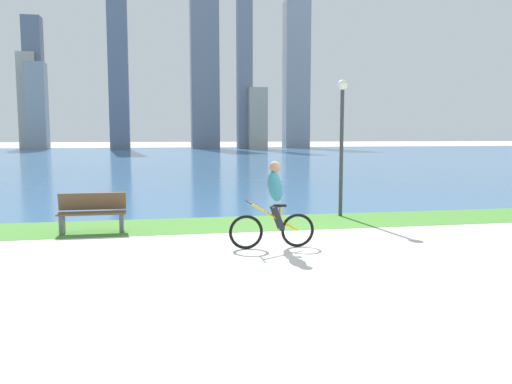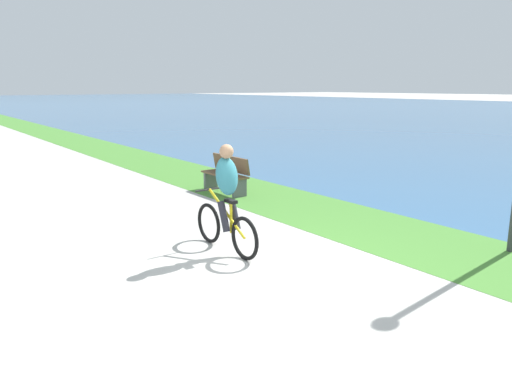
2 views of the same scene
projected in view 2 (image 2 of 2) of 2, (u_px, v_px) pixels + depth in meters
name	position (u px, v px, depth m)	size (l,w,h in m)	color
ground_plane	(259.00, 276.00, 6.72)	(300.00, 300.00, 0.00)	#B2AFA8
grass_strip_bayside	(400.00, 235.00, 8.53)	(120.00, 2.31, 0.01)	#478433
cyclist_lead	(227.00, 200.00, 7.55)	(1.71, 0.52, 1.71)	black
bench_near_path	(226.00, 174.00, 11.94)	(1.50, 0.47, 0.90)	brown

